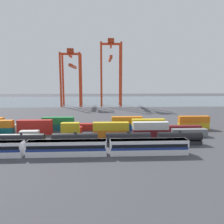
# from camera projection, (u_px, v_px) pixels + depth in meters

# --- Properties ---
(ground_plane) EXTENTS (420.00, 420.00, 0.00)m
(ground_plane) POSITION_uv_depth(u_px,v_px,m) (86.00, 116.00, 116.58)
(ground_plane) COLOR #424247
(harbour_water) EXTENTS (400.00, 110.00, 0.01)m
(harbour_water) POSITION_uv_depth(u_px,v_px,m) (93.00, 101.00, 208.82)
(harbour_water) COLOR slate
(harbour_water) RESTS_ON ground_plane
(passenger_train) EXTENTS (62.68, 3.14, 3.90)m
(passenger_train) POSITION_uv_depth(u_px,v_px,m) (67.00, 147.00, 53.84)
(passenger_train) COLOR silver
(passenger_train) RESTS_ON ground_plane
(freight_tank_row) EXTENTS (60.18, 2.72, 4.18)m
(freight_tank_row) POSITION_uv_depth(u_px,v_px,m) (102.00, 139.00, 62.34)
(freight_tank_row) COLOR #232326
(freight_tank_row) RESTS_ON ground_plane
(shipping_container_1) EXTENTS (6.04, 2.44, 2.60)m
(shipping_container_1) POSITION_uv_depth(u_px,v_px,m) (29.00, 135.00, 70.20)
(shipping_container_1) COLOR silver
(shipping_container_1) RESTS_ON ground_plane
(shipping_container_2) EXTENTS (6.04, 2.44, 2.60)m
(shipping_container_2) POSITION_uv_depth(u_px,v_px,m) (71.00, 134.00, 70.86)
(shipping_container_2) COLOR gold
(shipping_container_2) RESTS_ON ground_plane
(shipping_container_3) EXTENTS (6.04, 2.44, 2.60)m
(shipping_container_3) POSITION_uv_depth(u_px,v_px,m) (70.00, 126.00, 70.48)
(shipping_container_3) COLOR gold
(shipping_container_3) RESTS_ON shipping_container_2
(shipping_container_4) EXTENTS (12.10, 2.44, 2.60)m
(shipping_container_4) POSITION_uv_depth(u_px,v_px,m) (111.00, 134.00, 71.51)
(shipping_container_4) COLOR orange
(shipping_container_4) RESTS_ON ground_plane
(shipping_container_5) EXTENTS (12.10, 2.44, 2.60)m
(shipping_container_5) POSITION_uv_depth(u_px,v_px,m) (111.00, 126.00, 71.13)
(shipping_container_5) COLOR gold
(shipping_container_5) RESTS_ON shipping_container_4
(shipping_container_6) EXTENTS (12.10, 2.44, 2.60)m
(shipping_container_6) POSITION_uv_depth(u_px,v_px,m) (150.00, 133.00, 72.17)
(shipping_container_6) COLOR maroon
(shipping_container_6) RESTS_ON ground_plane
(shipping_container_7) EXTENTS (12.10, 2.44, 2.60)m
(shipping_container_7) POSITION_uv_depth(u_px,v_px,m) (151.00, 126.00, 71.79)
(shipping_container_7) COLOR silver
(shipping_container_7) RESTS_ON shipping_container_6
(shipping_container_8) EXTENTS (12.10, 2.44, 2.60)m
(shipping_container_8) POSITION_uv_depth(u_px,v_px,m) (189.00, 133.00, 72.82)
(shipping_container_8) COLOR slate
(shipping_container_8) RESTS_ON ground_plane
(shipping_container_11) EXTENTS (12.10, 2.44, 2.60)m
(shipping_container_11) POSITION_uv_depth(u_px,v_px,m) (35.00, 131.00, 75.75)
(shipping_container_11) COLOR #AD211C
(shipping_container_11) RESTS_ON ground_plane
(shipping_container_12) EXTENTS (12.10, 2.44, 2.60)m
(shipping_container_12) POSITION_uv_depth(u_px,v_px,m) (35.00, 124.00, 75.37)
(shipping_container_12) COLOR #AD211C
(shipping_container_12) RESTS_ON shipping_container_11
(shipping_container_13) EXTENTS (6.04, 2.44, 2.60)m
(shipping_container_13) POSITION_uv_depth(u_px,v_px,m) (74.00, 130.00, 76.41)
(shipping_container_13) COLOR #AD211C
(shipping_container_13) RESTS_ON ground_plane
(shipping_container_14) EXTENTS (12.10, 2.44, 2.60)m
(shipping_container_14) POSITION_uv_depth(u_px,v_px,m) (111.00, 130.00, 77.07)
(shipping_container_14) COLOR #197538
(shipping_container_14) RESTS_ON ground_plane
(shipping_container_15) EXTENTS (12.10, 2.44, 2.60)m
(shipping_container_15) POSITION_uv_depth(u_px,v_px,m) (148.00, 129.00, 77.73)
(shipping_container_15) COLOR #1C4299
(shipping_container_15) RESTS_ON ground_plane
(shipping_container_16) EXTENTS (12.10, 2.44, 2.60)m
(shipping_container_16) POSITION_uv_depth(u_px,v_px,m) (148.00, 122.00, 77.35)
(shipping_container_16) COLOR gold
(shipping_container_16) RESTS_ON shipping_container_15
(shipping_container_17) EXTENTS (12.10, 2.44, 2.60)m
(shipping_container_17) POSITION_uv_depth(u_px,v_px,m) (184.00, 129.00, 78.39)
(shipping_container_17) COLOR maroon
(shipping_container_17) RESTS_ON ground_plane
(shipping_container_20) EXTENTS (6.04, 2.44, 2.60)m
(shipping_container_20) POSITION_uv_depth(u_px,v_px,m) (23.00, 127.00, 80.98)
(shipping_container_20) COLOR silver
(shipping_container_20) RESTS_ON ground_plane
(shipping_container_21) EXTENTS (12.10, 2.44, 2.60)m
(shipping_container_21) POSITION_uv_depth(u_px,v_px,m) (58.00, 127.00, 81.63)
(shipping_container_21) COLOR #146066
(shipping_container_21) RESTS_ON ground_plane
(shipping_container_22) EXTENTS (12.10, 2.44, 2.60)m
(shipping_container_22) POSITION_uv_depth(u_px,v_px,m) (58.00, 120.00, 81.25)
(shipping_container_22) COLOR #197538
(shipping_container_22) RESTS_ON shipping_container_21
(shipping_container_23) EXTENTS (12.10, 2.44, 2.60)m
(shipping_container_23) POSITION_uv_depth(u_px,v_px,m) (93.00, 127.00, 82.27)
(shipping_container_23) COLOR #AD211C
(shipping_container_23) RESTS_ON ground_plane
(shipping_container_24) EXTENTS (12.10, 2.44, 2.60)m
(shipping_container_24) POSITION_uv_depth(u_px,v_px,m) (127.00, 126.00, 82.92)
(shipping_container_24) COLOR #1C4299
(shipping_container_24) RESTS_ON ground_plane
(shipping_container_25) EXTENTS (12.10, 2.44, 2.60)m
(shipping_container_25) POSITION_uv_depth(u_px,v_px,m) (127.00, 120.00, 82.54)
(shipping_container_25) COLOR orange
(shipping_container_25) RESTS_ON shipping_container_24
(shipping_container_26) EXTENTS (6.04, 2.44, 2.60)m
(shipping_container_26) POSITION_uv_depth(u_px,v_px,m) (160.00, 126.00, 83.56)
(shipping_container_26) COLOR silver
(shipping_container_26) RESTS_ON ground_plane
(shipping_container_27) EXTENTS (12.10, 2.44, 2.60)m
(shipping_container_27) POSITION_uv_depth(u_px,v_px,m) (193.00, 126.00, 84.21)
(shipping_container_27) COLOR gold
(shipping_container_27) RESTS_ON ground_plane
(shipping_container_28) EXTENTS (12.10, 2.44, 2.60)m
(shipping_container_28) POSITION_uv_depth(u_px,v_px,m) (194.00, 119.00, 83.83)
(shipping_container_28) COLOR orange
(shipping_container_28) RESTS_ON shipping_container_27
(gantry_crane_west) EXTENTS (15.96, 35.42, 43.54)m
(gantry_crane_west) POSITION_uv_depth(u_px,v_px,m) (71.00, 72.00, 164.46)
(gantry_crane_west) COLOR red
(gantry_crane_west) RESTS_ON ground_plane
(gantry_crane_central) EXTENTS (16.57, 36.78, 51.12)m
(gantry_crane_central) POSITION_uv_depth(u_px,v_px,m) (111.00, 66.00, 165.17)
(gantry_crane_central) COLOR red
(gantry_crane_central) RESTS_ON ground_plane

